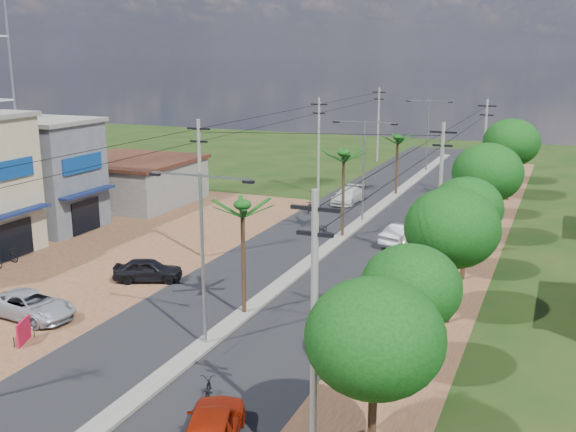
{
  "coord_description": "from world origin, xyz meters",
  "views": [
    {
      "loc": [
        14.45,
        -24.8,
        13.05
      ],
      "look_at": [
        -1.46,
        13.29,
        3.0
      ],
      "focal_mm": 42.0,
      "sensor_mm": 36.0,
      "label": 1
    }
  ],
  "objects_px": {
    "car_red_near": "(212,430)",
    "moto_rider_east": "(207,393)",
    "car_white_far": "(348,196)",
    "car_parked_silver": "(32,306)",
    "car_silver_mid": "(405,235)",
    "roadside_sign": "(24,332)",
    "car_parked_dark": "(148,270)"
  },
  "relations": [
    {
      "from": "car_red_near",
      "to": "roadside_sign",
      "type": "distance_m",
      "value": 12.89
    },
    {
      "from": "moto_rider_east",
      "to": "car_silver_mid",
      "type": "bearing_deg",
      "value": -117.17
    },
    {
      "from": "car_silver_mid",
      "to": "roadside_sign",
      "type": "bearing_deg",
      "value": 79.02
    },
    {
      "from": "car_parked_dark",
      "to": "roadside_sign",
      "type": "relative_size",
      "value": 3.01
    },
    {
      "from": "car_parked_silver",
      "to": "moto_rider_east",
      "type": "distance_m",
      "value": 12.92
    },
    {
      "from": "car_parked_silver",
      "to": "car_white_far",
      "type": "bearing_deg",
      "value": -4.66
    },
    {
      "from": "car_red_near",
      "to": "car_parked_silver",
      "type": "distance_m",
      "value": 15.51
    },
    {
      "from": "car_silver_mid",
      "to": "car_parked_silver",
      "type": "bearing_deg",
      "value": 72.61
    },
    {
      "from": "car_red_near",
      "to": "car_silver_mid",
      "type": "distance_m",
      "value": 27.04
    },
    {
      "from": "car_parked_silver",
      "to": "roadside_sign",
      "type": "relative_size",
      "value": 3.65
    },
    {
      "from": "car_silver_mid",
      "to": "car_white_far",
      "type": "xyz_separation_m",
      "value": [
        -7.79,
        11.24,
        -0.08
      ]
    },
    {
      "from": "moto_rider_east",
      "to": "car_parked_dark",
      "type": "bearing_deg",
      "value": -69.98
    },
    {
      "from": "car_parked_silver",
      "to": "roadside_sign",
      "type": "bearing_deg",
      "value": -136.67
    },
    {
      "from": "car_white_far",
      "to": "moto_rider_east",
      "type": "distance_m",
      "value": 36.06
    },
    {
      "from": "car_white_far",
      "to": "car_parked_silver",
      "type": "distance_m",
      "value": 32.24
    },
    {
      "from": "car_red_near",
      "to": "car_parked_dark",
      "type": "distance_m",
      "value": 18.14
    },
    {
      "from": "car_red_near",
      "to": "roadside_sign",
      "type": "bearing_deg",
      "value": -38.54
    },
    {
      "from": "car_silver_mid",
      "to": "car_white_far",
      "type": "relative_size",
      "value": 0.98
    },
    {
      "from": "car_red_near",
      "to": "moto_rider_east",
      "type": "distance_m",
      "value": 3.2
    },
    {
      "from": "car_red_near",
      "to": "moto_rider_east",
      "type": "height_order",
      "value": "car_red_near"
    },
    {
      "from": "car_red_near",
      "to": "moto_rider_east",
      "type": "bearing_deg",
      "value": -76.81
    },
    {
      "from": "car_white_far",
      "to": "roadside_sign",
      "type": "distance_m",
      "value": 34.36
    },
    {
      "from": "car_parked_silver",
      "to": "roadside_sign",
      "type": "xyz_separation_m",
      "value": [
        1.81,
        -2.47,
        -0.1
      ]
    },
    {
      "from": "moto_rider_east",
      "to": "roadside_sign",
      "type": "xyz_separation_m",
      "value": [
        -10.46,
        1.56,
        0.12
      ]
    },
    {
      "from": "car_white_far",
      "to": "car_parked_dark",
      "type": "bearing_deg",
      "value": -97.92
    },
    {
      "from": "car_white_far",
      "to": "car_parked_dark",
      "type": "distance_m",
      "value": 24.92
    },
    {
      "from": "car_parked_silver",
      "to": "roadside_sign",
      "type": "distance_m",
      "value": 3.06
    },
    {
      "from": "car_silver_mid",
      "to": "roadside_sign",
      "type": "distance_m",
      "value": 25.99
    },
    {
      "from": "moto_rider_east",
      "to": "roadside_sign",
      "type": "relative_size",
      "value": 1.3
    },
    {
      "from": "car_red_near",
      "to": "car_white_far",
      "type": "xyz_separation_m",
      "value": [
        -7.48,
        38.28,
        -0.12
      ]
    },
    {
      "from": "car_white_far",
      "to": "car_parked_silver",
      "type": "xyz_separation_m",
      "value": [
        -6.51,
        -31.57,
        -0.0
      ]
    },
    {
      "from": "car_red_near",
      "to": "car_silver_mid",
      "type": "xyz_separation_m",
      "value": [
        0.31,
        27.04,
        -0.04
      ]
    }
  ]
}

